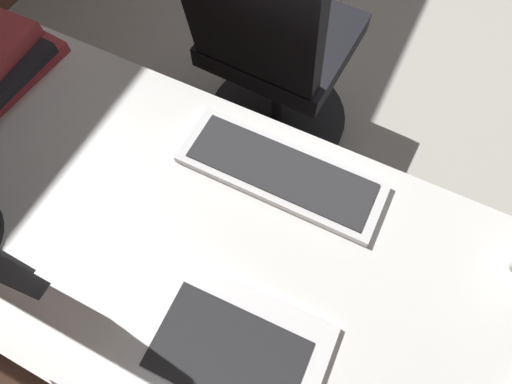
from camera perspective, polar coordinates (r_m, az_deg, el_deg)
name	(u,v)px	position (r m, az deg, el deg)	size (l,w,h in m)	color
floor_plane	(456,24)	(2.42, 25.00, 19.56)	(4.89, 4.89, 0.00)	#B2ADA3
desk	(245,275)	(0.87, -1.48, -11.00)	(2.04, 0.64, 0.73)	white
drawer_pedestal	(331,360)	(1.18, 9.89, -21.13)	(0.40, 0.51, 0.69)	white
keyboard_main	(281,172)	(0.87, 3.35, 2.63)	(0.42, 0.14, 0.02)	silver
office_chair	(272,55)	(1.45, 2.13, 17.70)	(0.56, 0.56, 0.97)	black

